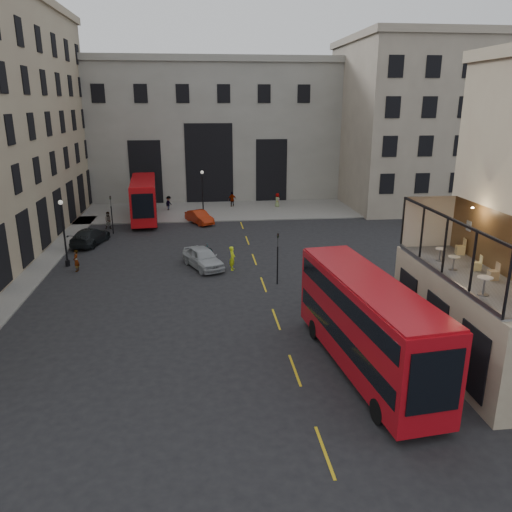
{
  "coord_description": "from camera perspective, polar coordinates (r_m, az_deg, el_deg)",
  "views": [
    {
      "loc": [
        -6.33,
        -21.27,
        12.55
      ],
      "look_at": [
        -2.84,
        9.34,
        3.0
      ],
      "focal_mm": 35.0,
      "sensor_mm": 36.0,
      "label": 1
    }
  ],
  "objects": [
    {
      "name": "pedestrian_e",
      "position": [
        40.75,
        -19.87,
        -0.51
      ],
      "size": [
        0.44,
        0.64,
        1.71
      ],
      "primitive_type": "imported",
      "rotation": [
        0.0,
        0.0,
        4.67
      ],
      "color": "gray",
      "rests_on": "ground"
    },
    {
      "name": "cafe_table_near",
      "position": [
        23.47,
        24.65,
        -2.83
      ],
      "size": [
        0.65,
        0.65,
        0.81
      ],
      "color": "silver",
      "rests_on": "cafe_floor"
    },
    {
      "name": "pedestrian_a",
      "position": [
        53.44,
        -16.47,
        3.92
      ],
      "size": [
        0.99,
        0.83,
        1.81
      ],
      "primitive_type": "imported",
      "rotation": [
        0.0,
        0.0,
        0.18
      ],
      "color": "gray",
      "rests_on": "ground"
    },
    {
      "name": "traffic_light_far",
      "position": [
        51.04,
        -16.21,
        5.09
      ],
      "size": [
        0.16,
        0.2,
        3.8
      ],
      "color": "black",
      "rests_on": "ground"
    },
    {
      "name": "pedestrian_d",
      "position": [
        62.1,
        2.45,
        6.38
      ],
      "size": [
        0.8,
        0.99,
        1.77
      ],
      "primitive_type": "imported",
      "rotation": [
        0.0,
        0.0,
        1.88
      ],
      "color": "gray",
      "rests_on": "ground"
    },
    {
      "name": "pedestrian_b",
      "position": [
        60.85,
        -9.94,
        5.92
      ],
      "size": [
        1.1,
        1.34,
        1.8
      ],
      "primitive_type": "imported",
      "rotation": [
        0.0,
        0.0,
        1.13
      ],
      "color": "gray",
      "rests_on": "ground"
    },
    {
      "name": "car_a",
      "position": [
        39.43,
        -6.09,
        -0.19
      ],
      "size": [
        3.67,
        5.17,
        1.63
      ],
      "primitive_type": "imported",
      "rotation": [
        0.0,
        0.0,
        0.41
      ],
      "color": "#ABAFB3",
      "rests_on": "ground"
    },
    {
      "name": "bus_near",
      "position": [
        24.43,
        12.49,
        -7.21
      ],
      "size": [
        3.92,
        11.89,
        4.66
      ],
      "color": "#A30B14",
      "rests_on": "ground"
    },
    {
      "name": "cafe_chair_b",
      "position": [
        25.72,
        25.49,
        -1.93
      ],
      "size": [
        0.44,
        0.44,
        0.83
      ],
      "color": "tan",
      "rests_on": "cafe_floor"
    },
    {
      "name": "bicycle",
      "position": [
        42.63,
        -6.25,
        0.69
      ],
      "size": [
        1.93,
        0.76,
        0.99
      ],
      "primitive_type": "imported",
      "rotation": [
        0.0,
        0.0,
        1.63
      ],
      "color": "gray",
      "rests_on": "ground"
    },
    {
      "name": "street_lamp_b",
      "position": [
        56.2,
        -6.1,
        6.71
      ],
      "size": [
        0.36,
        0.36,
        5.33
      ],
      "color": "black",
      "rests_on": "ground"
    },
    {
      "name": "car_b",
      "position": [
        54.03,
        -6.49,
        4.44
      ],
      "size": [
        3.27,
        4.45,
        1.4
      ],
      "primitive_type": "imported",
      "rotation": [
        0.0,
        0.0,
        0.48
      ],
      "color": "#9A2209",
      "rests_on": "ground"
    },
    {
      "name": "host_frontage",
      "position": [
        26.89,
        22.78,
        -6.73
      ],
      "size": [
        3.0,
        11.0,
        4.5
      ],
      "primitive_type": "cube",
      "color": "tan",
      "rests_on": "ground"
    },
    {
      "name": "gateway",
      "position": [
        69.34,
        -5.57,
        14.53
      ],
      "size": [
        35.0,
        10.6,
        18.0
      ],
      "color": "#98968D",
      "rests_on": "ground"
    },
    {
      "name": "cafe_chair_d",
      "position": [
        29.29,
        22.32,
        0.7
      ],
      "size": [
        0.51,
        0.51,
        0.88
      ],
      "color": "#DBBF7E",
      "rests_on": "cafe_floor"
    },
    {
      "name": "traffic_light_near",
      "position": [
        35.18,
        2.49,
        0.48
      ],
      "size": [
        0.16,
        0.2,
        3.8
      ],
      "color": "black",
      "rests_on": "ground"
    },
    {
      "name": "pavement_far",
      "position": [
        60.57,
        -6.07,
        5.22
      ],
      "size": [
        40.0,
        12.0,
        0.12
      ],
      "primitive_type": "cube",
      "color": "slate",
      "rests_on": "ground"
    },
    {
      "name": "cyclist",
      "position": [
        38.69,
        -2.73,
        -0.25
      ],
      "size": [
        0.6,
        0.78,
        1.89
      ],
      "primitive_type": "imported",
      "rotation": [
        0.0,
        0.0,
        1.33
      ],
      "color": "#CCE518",
      "rests_on": "ground"
    },
    {
      "name": "building_right",
      "position": [
        66.7,
        17.33,
        14.62
      ],
      "size": [
        16.6,
        18.6,
        20.0
      ],
      "color": "#A49884",
      "rests_on": "ground"
    },
    {
      "name": "pedestrian_c",
      "position": [
        62.12,
        -2.74,
        6.45
      ],
      "size": [
        1.23,
        0.85,
        1.93
      ],
      "primitive_type": "imported",
      "rotation": [
        0.0,
        0.0,
        3.51
      ],
      "color": "gray",
      "rests_on": "ground"
    },
    {
      "name": "cafe_table_mid",
      "position": [
        26.33,
        21.67,
        -0.54
      ],
      "size": [
        0.57,
        0.57,
        0.71
      ],
      "color": "beige",
      "rests_on": "cafe_floor"
    },
    {
      "name": "cafe_table_far",
      "position": [
        27.67,
        20.31,
        0.38
      ],
      "size": [
        0.53,
        0.53,
        0.67
      ],
      "color": "beige",
      "rests_on": "cafe_floor"
    },
    {
      "name": "cafe_floor",
      "position": [
        26.1,
        23.36,
        -2.09
      ],
      "size": [
        3.0,
        10.0,
        0.1
      ],
      "primitive_type": "cube",
      "color": "slate",
      "rests_on": "host_frontage"
    },
    {
      "name": "bus_far",
      "position": [
        56.38,
        -12.69,
        6.57
      ],
      "size": [
        3.49,
        11.48,
        4.51
      ],
      "color": "#B40C10",
      "rests_on": "ground"
    },
    {
      "name": "car_c",
      "position": [
        48.14,
        -18.44,
        2.14
      ],
      "size": [
        3.26,
        5.57,
        1.51
      ],
      "primitive_type": "imported",
      "rotation": [
        0.0,
        0.0,
        2.91
      ],
      "color": "black",
      "rests_on": "ground"
    },
    {
      "name": "ground",
      "position": [
        25.49,
        8.97,
        -12.5
      ],
      "size": [
        140.0,
        140.0,
        0.0
      ],
      "primitive_type": "plane",
      "color": "black",
      "rests_on": "ground"
    },
    {
      "name": "cafe_chair_c",
      "position": [
        26.86,
        23.94,
        -1.01
      ],
      "size": [
        0.45,
        0.45,
        0.76
      ],
      "color": "#D5C07B",
      "rests_on": "cafe_floor"
    },
    {
      "name": "street_lamp_a",
      "position": [
        41.94,
        -21.04,
        2.04
      ],
      "size": [
        0.36,
        0.36,
        5.33
      ],
      "color": "black",
      "rests_on": "ground"
    }
  ]
}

